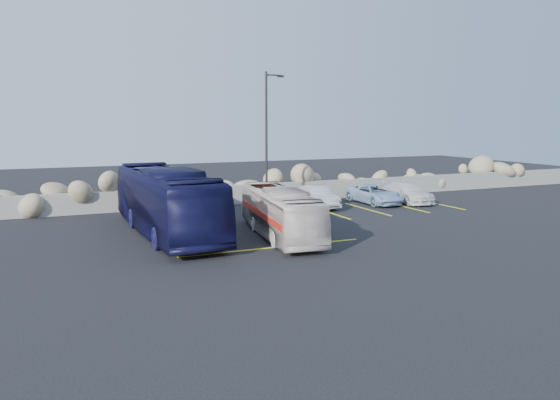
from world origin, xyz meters
name	(u,v)px	position (x,y,z in m)	size (l,w,h in m)	color
ground	(297,246)	(0.00, 0.00, 0.00)	(90.00, 90.00, 0.00)	black
seawall	(214,196)	(0.00, 12.00, 0.60)	(60.00, 0.40, 1.20)	gray
riprap_pile	(208,183)	(0.00, 13.20, 1.30)	(54.00, 2.80, 2.60)	tan
parking_lines	(330,217)	(4.64, 5.57, 0.01)	(18.16, 9.36, 0.01)	yellow
lamppost	(267,136)	(2.56, 9.50, 4.30)	(1.14, 0.18, 8.00)	#282624
vintage_bus	(280,213)	(0.14, 2.04, 1.11)	(1.86, 7.97, 2.22)	silver
tour_coach	(166,201)	(-4.43, 4.68, 1.54)	(2.59, 11.08, 3.09)	#101036
car_a	(282,200)	(3.03, 8.39, 0.68)	(1.61, 4.00, 1.36)	white
car_b	(318,197)	(5.55, 8.79, 0.65)	(1.38, 3.96, 1.31)	silver
car_c	(408,192)	(11.83, 8.36, 0.64)	(1.78, 4.39, 1.27)	white
car_d	(375,194)	(9.55, 8.71, 0.60)	(1.99, 4.32, 1.20)	#9CBEDE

